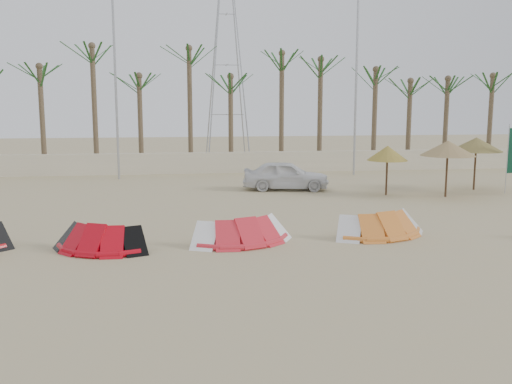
{
  "coord_description": "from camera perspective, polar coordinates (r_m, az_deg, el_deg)",
  "views": [
    {
      "loc": [
        -2.73,
        -13.34,
        4.39
      ],
      "look_at": [
        0.0,
        6.0,
        1.3
      ],
      "focal_mm": 40.0,
      "sensor_mm": 36.0,
      "label": 1
    }
  ],
  "objects": [
    {
      "name": "flag_green",
      "position": [
        30.07,
        24.14,
        3.61
      ],
      "size": [
        0.45,
        0.11,
        3.34
      ],
      "color": "#A5A8AD",
      "rests_on": "ground"
    },
    {
      "name": "parasol_left",
      "position": [
        27.66,
        13.01,
        3.8
      ],
      "size": [
        1.94,
        1.94,
        2.36
      ],
      "color": "#4C331E",
      "rests_on": "ground"
    },
    {
      "name": "car",
      "position": [
        28.79,
        3.01,
        1.68
      ],
      "size": [
        4.55,
        2.48,
        1.47
      ],
      "primitive_type": "imported",
      "rotation": [
        0.0,
        0.0,
        1.39
      ],
      "color": "silver",
      "rests_on": "ground"
    },
    {
      "name": "pylon",
      "position": [
        41.74,
        -2.86,
        2.94
      ],
      "size": [
        3.0,
        3.0,
        14.0
      ],
      "primitive_type": null,
      "color": "#A5A8AD",
      "rests_on": "ground"
    },
    {
      "name": "parasol_right",
      "position": [
        30.65,
        21.17,
        4.46
      ],
      "size": [
        2.6,
        2.6,
        2.65
      ],
      "color": "#4C331E",
      "rests_on": "ground"
    },
    {
      "name": "kite_orange",
      "position": [
        19.51,
        12.13,
        -2.96
      ],
      "size": [
        3.63,
        2.4,
        0.9
      ],
      "color": "orange",
      "rests_on": "ground"
    },
    {
      "name": "kite_red_right",
      "position": [
        18.13,
        -1.45,
        -3.66
      ],
      "size": [
        3.61,
        2.41,
        0.9
      ],
      "color": "red",
      "rests_on": "ground"
    },
    {
      "name": "boundary_wall",
      "position": [
        35.64,
        -3.6,
        2.94
      ],
      "size": [
        60.0,
        0.3,
        1.3
      ],
      "primitive_type": "cube",
      "color": "beige",
      "rests_on": "ground"
    },
    {
      "name": "palm_line",
      "position": [
        37.05,
        -2.82,
        12.15
      ],
      "size": [
        52.0,
        4.0,
        7.7
      ],
      "color": "brown",
      "rests_on": "ground"
    },
    {
      "name": "kite_red_mid",
      "position": [
        17.8,
        -15.31,
        -4.24
      ],
      "size": [
        3.34,
        2.42,
        0.9
      ],
      "color": "#B80613",
      "rests_on": "ground"
    },
    {
      "name": "lamp_b",
      "position": [
        33.52,
        -13.82,
        11.09
      ],
      "size": [
        1.25,
        0.14,
        11.0
      ],
      "color": "#A5A8AD",
      "rests_on": "ground"
    },
    {
      "name": "parasol_mid",
      "position": [
        27.83,
        18.64,
        4.16
      ],
      "size": [
        2.53,
        2.53,
        2.63
      ],
      "color": "#4C331E",
      "rests_on": "ground"
    },
    {
      "name": "ground",
      "position": [
        14.3,
        3.4,
        -8.89
      ],
      "size": [
        120.0,
        120.0,
        0.0
      ],
      "primitive_type": "plane",
      "color": "tan",
      "rests_on": "ground"
    },
    {
      "name": "lamp_c",
      "position": [
        35.06,
        10.05,
        11.1
      ],
      "size": [
        1.25,
        0.14,
        11.0
      ],
      "color": "#A5A8AD",
      "rests_on": "ground"
    }
  ]
}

